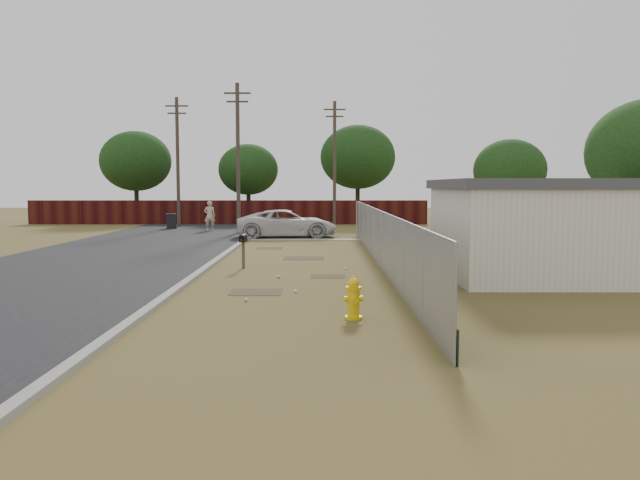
{
  "coord_description": "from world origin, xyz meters",
  "views": [
    {
      "loc": [
        0.95,
        -21.78,
        2.9
      ],
      "look_at": [
        0.94,
        -1.19,
        1.1
      ],
      "focal_mm": 35.0,
      "sensor_mm": 36.0,
      "label": 1
    }
  ],
  "objects_px": {
    "trash_bin": "(171,221)",
    "mailbox": "(243,241)",
    "pickup_truck": "(287,224)",
    "fire_hydrant": "(354,299)",
    "pedestrian": "(210,216)"
  },
  "relations": [
    {
      "from": "trash_bin",
      "to": "pickup_truck",
      "type": "bearing_deg",
      "value": -40.69
    },
    {
      "from": "fire_hydrant",
      "to": "pickup_truck",
      "type": "xyz_separation_m",
      "value": [
        -2.59,
        21.5,
        0.34
      ]
    },
    {
      "from": "mailbox",
      "to": "pickup_truck",
      "type": "distance_m",
      "value": 13.27
    },
    {
      "from": "pickup_truck",
      "to": "pedestrian",
      "type": "distance_m",
      "value": 7.27
    },
    {
      "from": "fire_hydrant",
      "to": "pickup_truck",
      "type": "height_order",
      "value": "pickup_truck"
    },
    {
      "from": "trash_bin",
      "to": "pedestrian",
      "type": "bearing_deg",
      "value": -33.94
    },
    {
      "from": "mailbox",
      "to": "trash_bin",
      "type": "relative_size",
      "value": 1.19
    },
    {
      "from": "pickup_truck",
      "to": "trash_bin",
      "type": "relative_size",
      "value": 5.52
    },
    {
      "from": "pedestrian",
      "to": "trash_bin",
      "type": "relative_size",
      "value": 1.91
    },
    {
      "from": "fire_hydrant",
      "to": "pedestrian",
      "type": "distance_m",
      "value": 27.68
    },
    {
      "from": "mailbox",
      "to": "fire_hydrant",
      "type": "bearing_deg",
      "value": -67.55
    },
    {
      "from": "mailbox",
      "to": "pedestrian",
      "type": "bearing_deg",
      "value": 103.55
    },
    {
      "from": "trash_bin",
      "to": "mailbox",
      "type": "bearing_deg",
      "value": -70.05
    },
    {
      "from": "trash_bin",
      "to": "fire_hydrant",
      "type": "bearing_deg",
      "value": -69.31
    },
    {
      "from": "fire_hydrant",
      "to": "pedestrian",
      "type": "height_order",
      "value": "pedestrian"
    }
  ]
}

